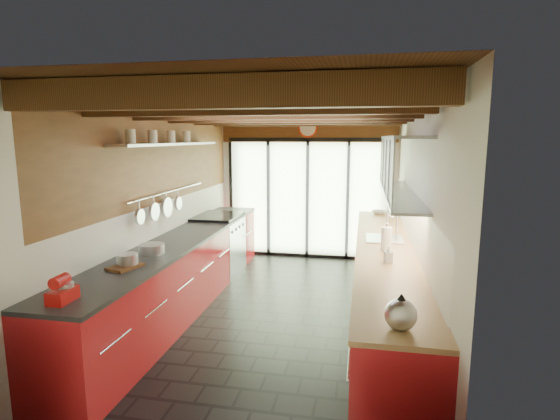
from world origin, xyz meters
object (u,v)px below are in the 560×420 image
object	(u,v)px
kettle	(401,313)
bowl	(379,212)
stand_mixer	(63,291)
paper_towel	(386,239)
soap_bottle	(388,255)

from	to	relation	value
kettle	bowl	bearing A→B (deg)	90.00
stand_mixer	bowl	world-z (taller)	stand_mixer
bowl	paper_towel	bearing A→B (deg)	-90.00
soap_bottle	paper_towel	bearing A→B (deg)	90.00
paper_towel	stand_mixer	bearing A→B (deg)	-140.73
stand_mixer	soap_bottle	xyz separation A→B (m)	(2.54, 1.58, -0.00)
kettle	bowl	world-z (taller)	kettle
soap_bottle	bowl	xyz separation A→B (m)	(0.00, 2.91, -0.06)
stand_mixer	soap_bottle	distance (m)	2.99
soap_bottle	bowl	size ratio (longest dim) A/B	0.71
kettle	soap_bottle	bearing A→B (deg)	90.00
stand_mixer	paper_towel	world-z (taller)	paper_towel
soap_bottle	bowl	bearing A→B (deg)	90.00
kettle	soap_bottle	xyz separation A→B (m)	(0.00, 1.59, -0.03)
kettle	paper_towel	size ratio (longest dim) A/B	0.89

